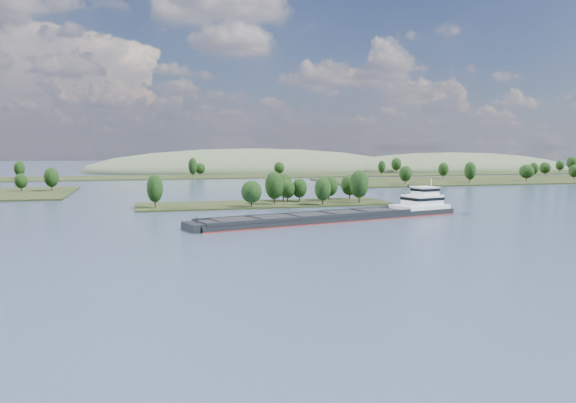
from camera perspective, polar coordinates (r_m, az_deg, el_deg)
name	(u,v)px	position (r m, az deg, el deg)	size (l,w,h in m)	color
ground	(311,225)	(164.68, 2.35, -2.36)	(1800.00, 1800.00, 0.00)	#384961
tree_island	(283,194)	(222.46, -0.50, 0.72)	(100.00, 31.65, 14.38)	black
right_bank	(547,178)	(437.42, 24.78, 2.16)	(320.00, 90.00, 15.26)	black
back_shoreline	(213,176)	(439.73, -7.59, 2.59)	(900.00, 60.00, 16.07)	black
hill_east	(452,170)	(593.03, 16.29, 3.08)	(260.00, 140.00, 36.00)	#455339
hill_west	(252,171)	(547.03, -3.65, 3.10)	(320.00, 160.00, 44.00)	#455339
cargo_barge	(349,214)	(178.09, 6.22, -1.28)	(93.08, 33.86, 12.61)	black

